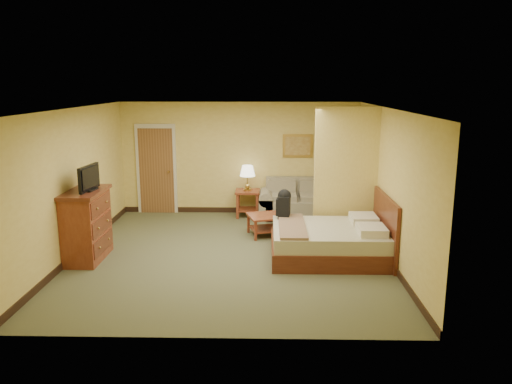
{
  "coord_description": "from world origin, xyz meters",
  "views": [
    {
      "loc": [
        0.65,
        -8.51,
        3.03
      ],
      "look_at": [
        0.44,
        0.6,
        1.03
      ],
      "focal_mm": 35.0,
      "sensor_mm": 36.0,
      "label": 1
    }
  ],
  "objects_px": {
    "loveseat": "(298,205)",
    "bed": "(333,241)",
    "dresser": "(87,225)",
    "coffee_table": "(265,221)"
  },
  "relations": [
    {
      "from": "dresser",
      "to": "bed",
      "type": "bearing_deg",
      "value": 2.35
    },
    {
      "from": "dresser",
      "to": "coffee_table",
      "type": "bearing_deg",
      "value": 25.21
    },
    {
      "from": "dresser",
      "to": "bed",
      "type": "xyz_separation_m",
      "value": [
        4.29,
        0.18,
        -0.32
      ]
    },
    {
      "from": "coffee_table",
      "to": "bed",
      "type": "xyz_separation_m",
      "value": [
        1.2,
        -1.28,
        0.0
      ]
    },
    {
      "from": "dresser",
      "to": "bed",
      "type": "relative_size",
      "value": 0.6
    },
    {
      "from": "loveseat",
      "to": "coffee_table",
      "type": "xyz_separation_m",
      "value": [
        -0.73,
        -1.4,
        0.01
      ]
    },
    {
      "from": "loveseat",
      "to": "bed",
      "type": "height_order",
      "value": "bed"
    },
    {
      "from": "coffee_table",
      "to": "bed",
      "type": "distance_m",
      "value": 1.76
    },
    {
      "from": "dresser",
      "to": "bed",
      "type": "distance_m",
      "value": 4.31
    },
    {
      "from": "coffee_table",
      "to": "bed",
      "type": "bearing_deg",
      "value": -46.75
    }
  ]
}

